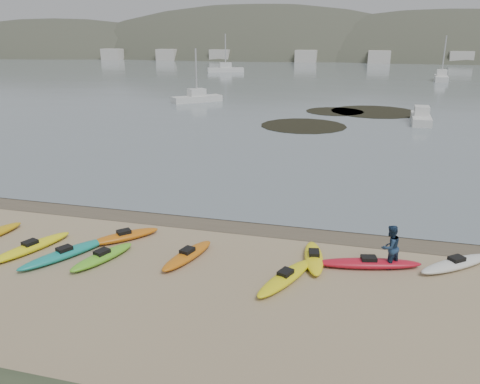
# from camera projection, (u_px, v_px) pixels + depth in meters

# --- Properties ---
(ground) EXTENTS (600.00, 600.00, 0.00)m
(ground) POSITION_uv_depth(u_px,v_px,m) (240.00, 222.00, 22.07)
(ground) COLOR tan
(ground) RESTS_ON ground
(wet_sand) EXTENTS (60.00, 60.00, 0.00)m
(wet_sand) POSITION_uv_depth(u_px,v_px,m) (238.00, 224.00, 21.80)
(wet_sand) COLOR brown
(wet_sand) RESTS_ON ground
(water) EXTENTS (1200.00, 1200.00, 0.00)m
(water) POSITION_uv_depth(u_px,v_px,m) (360.00, 50.00, 297.31)
(water) COLOR slate
(water) RESTS_ON ground
(kayaks) EXTENTS (21.36, 6.24, 0.34)m
(kayaks) POSITION_uv_depth(u_px,v_px,m) (187.00, 254.00, 18.42)
(kayaks) COLOR yellow
(kayaks) RESTS_ON ground
(person_east) EXTENTS (1.05, 1.05, 1.72)m
(person_east) POSITION_uv_depth(u_px,v_px,m) (390.00, 247.00, 17.45)
(person_east) COLOR navy
(person_east) RESTS_ON ground
(kelp_mats) EXTENTS (15.98, 20.25, 0.04)m
(kelp_mats) POSITION_uv_depth(u_px,v_px,m) (345.00, 116.00, 51.48)
(kelp_mats) COLOR black
(kelp_mats) RESTS_ON water
(moored_boats) EXTENTS (74.06, 87.95, 1.23)m
(moored_boats) POSITION_uv_depth(u_px,v_px,m) (359.00, 77.00, 94.24)
(moored_boats) COLOR silver
(moored_boats) RESTS_ON ground
(far_hills) EXTENTS (550.00, 135.00, 80.00)m
(far_hills) POSITION_uv_depth(u_px,v_px,m) (449.00, 98.00, 195.55)
(far_hills) COLOR #384235
(far_hills) RESTS_ON ground
(far_town) EXTENTS (199.00, 5.00, 4.00)m
(far_town) POSITION_uv_depth(u_px,v_px,m) (370.00, 57.00, 153.03)
(far_town) COLOR beige
(far_town) RESTS_ON ground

